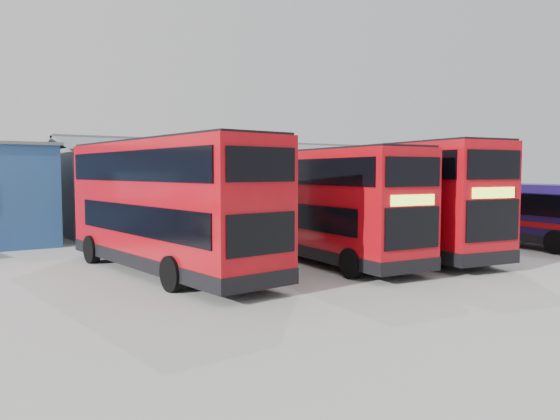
{
  "coord_description": "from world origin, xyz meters",
  "views": [
    {
      "loc": [
        -13.86,
        -13.94,
        3.7
      ],
      "look_at": [
        -1.18,
        5.06,
        2.1
      ],
      "focal_mm": 35.0,
      "sensor_mm": 36.0,
      "label": 1
    }
  ],
  "objects_px": {
    "double_decker_centre": "(322,206)",
    "double_decker_right": "(394,200)",
    "maintenance_shed": "(271,187)",
    "single_decker_blue": "(517,214)",
    "double_decker_left": "(166,207)"
  },
  "relations": [
    {
      "from": "double_decker_centre",
      "to": "double_decker_right",
      "type": "height_order",
      "value": "double_decker_right"
    },
    {
      "from": "double_decker_left",
      "to": "double_decker_right",
      "type": "bearing_deg",
      "value": 168.4
    },
    {
      "from": "maintenance_shed",
      "to": "single_decker_blue",
      "type": "xyz_separation_m",
      "value": [
        3.61,
        -17.58,
        -1.07
      ]
    },
    {
      "from": "double_decker_left",
      "to": "double_decker_right",
      "type": "distance_m",
      "value": 10.42
    },
    {
      "from": "double_decker_left",
      "to": "double_decker_right",
      "type": "xyz_separation_m",
      "value": [
        10.36,
        -1.12,
        0.03
      ]
    },
    {
      "from": "double_decker_centre",
      "to": "double_decker_right",
      "type": "distance_m",
      "value": 3.9
    },
    {
      "from": "double_decker_right",
      "to": "single_decker_blue",
      "type": "bearing_deg",
      "value": -0.0
    },
    {
      "from": "double_decker_left",
      "to": "double_decker_centre",
      "type": "xyz_separation_m",
      "value": [
        6.48,
        -0.86,
        -0.13
      ]
    },
    {
      "from": "double_decker_centre",
      "to": "single_decker_blue",
      "type": "relative_size",
      "value": 0.95
    },
    {
      "from": "double_decker_centre",
      "to": "double_decker_right",
      "type": "relative_size",
      "value": 0.93
    },
    {
      "from": "maintenance_shed",
      "to": "double_decker_centre",
      "type": "distance_m",
      "value": 17.97
    },
    {
      "from": "double_decker_left",
      "to": "double_decker_right",
      "type": "height_order",
      "value": "double_decker_right"
    },
    {
      "from": "maintenance_shed",
      "to": "double_decker_left",
      "type": "bearing_deg",
      "value": -133.22
    },
    {
      "from": "double_decker_right",
      "to": "single_decker_blue",
      "type": "height_order",
      "value": "double_decker_right"
    },
    {
      "from": "double_decker_left",
      "to": "single_decker_blue",
      "type": "height_order",
      "value": "double_decker_left"
    }
  ]
}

